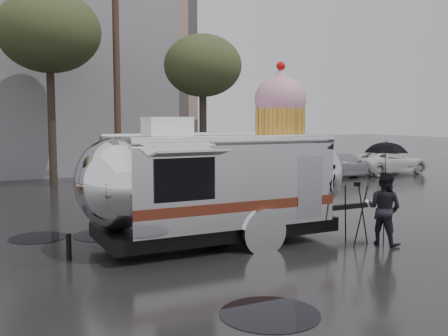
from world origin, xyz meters
TOP-DOWN VIEW (x-y plane):
  - ground at (0.00, 0.00)m, footprint 120.00×120.00m
  - puddles at (-1.20, 2.77)m, footprint 8.79×8.15m
  - utility_pole at (2.50, 14.00)m, footprint 1.60×0.28m
  - tree_mid at (0.00, 15.00)m, footprint 4.20×4.20m
  - tree_right at (6.00, 13.00)m, footprint 3.36×3.36m
  - parked_cars at (11.78, 12.00)m, footprint 13.20×1.90m
  - airstream_trailer at (1.66, 2.99)m, footprint 8.00×3.05m
  - person_right at (4.83, 1.03)m, footprint 0.67×0.89m
  - umbrella_black at (4.83, 1.03)m, footprint 1.21×1.21m
  - tripod at (4.30, 1.36)m, footprint 0.57×0.59m

SIDE VIEW (x-z plane):
  - ground at x=0.00m, z-range 0.00..0.00m
  - puddles at x=-1.20m, z-range 0.00..0.01m
  - parked_cars at x=11.78m, z-range -0.03..1.47m
  - person_right at x=4.83m, z-range 0.00..1.65m
  - tripod at x=4.30m, z-range 0.12..1.56m
  - airstream_trailer at x=1.66m, z-range -0.64..3.66m
  - umbrella_black at x=4.83m, z-range 0.77..3.15m
  - utility_pole at x=2.50m, z-range 0.12..9.12m
  - tree_right at x=6.00m, z-range 1.85..8.27m
  - tree_mid at x=0.00m, z-range 2.33..10.35m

